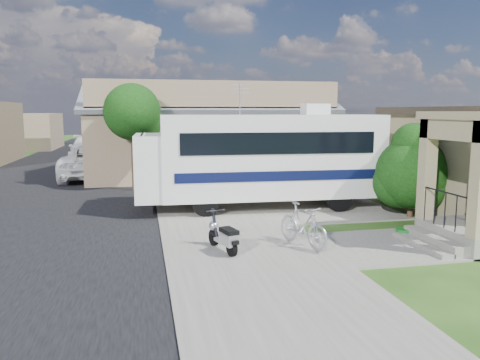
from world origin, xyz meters
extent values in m
plane|color=#1D3F11|center=(0.00, 0.00, 0.00)|extent=(120.00, 120.00, 0.00)
cube|color=black|center=(-7.50, 10.00, 0.01)|extent=(9.00, 80.00, 0.02)
cube|color=#67655D|center=(-1.00, 10.00, 0.03)|extent=(4.00, 80.00, 0.06)
cube|color=#67655D|center=(1.50, 4.50, 0.03)|extent=(7.00, 6.00, 0.05)
cube|color=#67655D|center=(3.00, -1.00, 0.03)|extent=(4.00, 3.00, 0.05)
cube|color=black|center=(5.48, 2.70, 1.70)|extent=(0.04, 1.10, 1.20)
cube|color=#67655D|center=(4.70, -1.30, 0.25)|extent=(1.60, 2.40, 0.50)
cube|color=#67655D|center=(3.70, -1.30, 0.16)|extent=(0.40, 2.16, 0.32)
cube|color=#67655D|center=(3.35, -1.30, 0.08)|extent=(0.35, 2.16, 0.16)
cube|color=#8E805A|center=(4.08, -0.28, 1.85)|extent=(0.35, 0.35, 2.70)
cube|color=#8E805A|center=(4.08, -1.30, 2.95)|extent=(0.35, 2.40, 0.50)
cylinder|color=black|center=(3.95, -1.30, 1.40)|extent=(0.04, 1.70, 0.04)
cube|color=#806650|center=(0.00, 14.00, 1.80)|extent=(12.00, 8.00, 3.60)
cube|color=#575962|center=(0.00, 12.00, 4.15)|extent=(12.50, 4.40, 1.78)
cube|color=#575962|center=(0.00, 16.00, 4.15)|extent=(12.50, 4.40, 1.78)
cube|color=#575962|center=(0.00, 14.00, 4.85)|extent=(12.50, 0.50, 0.22)
cube|color=#806650|center=(0.00, 10.10, 4.15)|extent=(11.76, 0.20, 1.30)
cube|color=#806650|center=(-15.00, 34.00, 1.60)|extent=(8.00, 7.00, 3.20)
cylinder|color=black|center=(-3.80, 9.00, 1.57)|extent=(0.20, 0.20, 3.15)
sphere|color=black|center=(-3.80, 9.00, 3.38)|extent=(2.40, 2.40, 2.40)
sphere|color=black|center=(-3.40, 9.20, 2.93)|extent=(1.68, 1.68, 1.68)
cylinder|color=black|center=(-3.80, 19.00, 1.65)|extent=(0.20, 0.20, 3.29)
sphere|color=black|center=(-3.80, 19.00, 3.53)|extent=(2.40, 2.40, 2.40)
sphere|color=black|center=(-3.40, 19.20, 3.06)|extent=(1.68, 1.68, 1.68)
cylinder|color=black|center=(-3.80, 28.00, 1.50)|extent=(0.20, 0.20, 3.01)
sphere|color=black|center=(-3.80, 28.00, 3.22)|extent=(2.40, 2.40, 2.40)
sphere|color=black|center=(-3.40, 28.20, 2.79)|extent=(1.68, 1.68, 1.68)
cube|color=silver|center=(0.95, 4.29, 1.88)|extent=(7.62, 2.95, 2.80)
cube|color=silver|center=(-3.24, 4.44, 1.56)|extent=(0.95, 2.58, 2.15)
cube|color=black|center=(-3.43, 4.44, 2.15)|extent=(0.14, 2.29, 0.97)
cube|color=black|center=(0.91, 2.93, 2.39)|extent=(6.40, 0.25, 0.70)
cube|color=black|center=(1.00, 5.65, 2.39)|extent=(6.40, 0.25, 0.70)
cube|color=black|center=(0.91, 2.94, 1.32)|extent=(6.77, 0.25, 0.32)
cube|color=black|center=(1.00, 5.65, 1.32)|extent=(6.77, 0.25, 0.32)
cube|color=silver|center=(2.56, 4.24, 3.47)|extent=(0.89, 0.78, 0.38)
cylinder|color=#B8B7C0|center=(-0.12, 4.33, 3.82)|extent=(0.04, 0.04, 1.08)
cylinder|color=black|center=(-1.50, 3.19, 0.48)|extent=(0.87, 0.33, 0.86)
cylinder|color=black|center=(-1.41, 5.56, 0.48)|extent=(0.87, 0.33, 0.86)
cylinder|color=black|center=(3.02, 3.04, 0.48)|extent=(0.87, 0.33, 0.86)
cylinder|color=black|center=(3.10, 5.40, 0.48)|extent=(0.87, 0.33, 0.86)
cylinder|color=black|center=(4.91, 1.77, 0.45)|extent=(0.18, 0.18, 0.90)
sphere|color=black|center=(4.91, 1.77, 1.47)|extent=(2.26, 2.26, 2.26)
sphere|color=black|center=(5.36, 2.11, 1.92)|extent=(1.81, 1.81, 1.81)
sphere|color=black|center=(4.57, 2.00, 1.13)|extent=(1.58, 1.58, 1.58)
sphere|color=black|center=(5.14, 1.43, 1.02)|extent=(1.35, 1.35, 1.35)
sphere|color=black|center=(4.91, 1.77, 2.37)|extent=(1.35, 1.35, 1.35)
cylinder|color=black|center=(-1.46, -1.13, 0.26)|extent=(0.22, 0.42, 0.40)
cylinder|color=black|center=(-1.73, -0.16, 0.26)|extent=(0.22, 0.42, 0.40)
cube|color=#B8B7C0|center=(-1.58, -0.69, 0.32)|extent=(0.40, 0.56, 0.07)
cube|color=#B8B7C0|center=(-1.48, -1.04, 0.44)|extent=(0.44, 0.57, 0.27)
cube|color=black|center=(-1.49, -1.00, 0.63)|extent=(0.41, 0.60, 0.11)
cube|color=black|center=(-1.42, -1.26, 0.43)|extent=(0.21, 0.22, 0.09)
cylinder|color=black|center=(-1.71, -0.22, 0.63)|extent=(0.15, 0.32, 0.76)
sphere|color=#B8B7C0|center=(-1.73, -0.16, 0.56)|extent=(0.26, 0.26, 0.26)
sphere|color=black|center=(-1.75, -0.09, 0.56)|extent=(0.11, 0.11, 0.11)
cylinder|color=black|center=(-1.69, -0.29, 0.98)|extent=(0.49, 0.17, 0.03)
cube|color=black|center=(-1.73, -0.16, 0.37)|extent=(0.19, 0.28, 0.05)
imported|color=#B8B7C0|center=(0.43, -0.69, 0.54)|extent=(1.09, 1.87, 1.08)
imported|color=white|center=(-5.80, 13.33, 0.86)|extent=(3.04, 6.29, 1.72)
imported|color=white|center=(-6.74, 20.14, 0.91)|extent=(3.20, 6.54, 1.83)
cylinder|color=#13611B|center=(3.49, -0.26, 0.10)|extent=(0.44, 0.44, 0.20)
camera|label=1|loc=(-3.42, -11.46, 3.41)|focal=35.00mm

